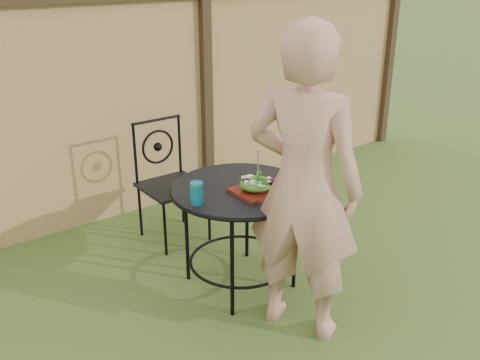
{
  "coord_description": "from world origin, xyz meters",
  "views": [
    {
      "loc": [
        -1.37,
        -1.87,
        2.08
      ],
      "look_at": [
        0.6,
        0.71,
        0.75
      ],
      "focal_mm": 40.0,
      "sensor_mm": 36.0,
      "label": 1
    }
  ],
  "objects_px": {
    "patio_table": "(240,207)",
    "diner": "(304,187)",
    "salad_plate": "(256,192)",
    "patio_chair": "(169,178)"
  },
  "relations": [
    {
      "from": "diner",
      "to": "salad_plate",
      "type": "height_order",
      "value": "diner"
    },
    {
      "from": "patio_chair",
      "to": "diner",
      "type": "height_order",
      "value": "diner"
    },
    {
      "from": "patio_table",
      "to": "diner",
      "type": "bearing_deg",
      "value": -89.31
    },
    {
      "from": "diner",
      "to": "salad_plate",
      "type": "distance_m",
      "value": 0.47
    },
    {
      "from": "patio_table",
      "to": "patio_chair",
      "type": "relative_size",
      "value": 0.97
    },
    {
      "from": "patio_table",
      "to": "salad_plate",
      "type": "xyz_separation_m",
      "value": [
        0.02,
        -0.14,
        0.15
      ]
    },
    {
      "from": "patio_table",
      "to": "diner",
      "type": "relative_size",
      "value": 0.5
    },
    {
      "from": "patio_chair",
      "to": "salad_plate",
      "type": "distance_m",
      "value": 1.06
    },
    {
      "from": "salad_plate",
      "to": "diner",
      "type": "bearing_deg",
      "value": -91.88
    },
    {
      "from": "patio_chair",
      "to": "diner",
      "type": "xyz_separation_m",
      "value": [
        0.03,
        -1.47,
        0.41
      ]
    }
  ]
}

